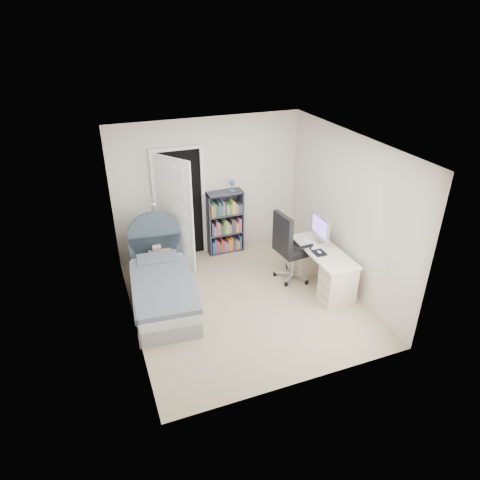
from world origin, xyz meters
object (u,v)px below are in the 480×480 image
object	(u,v)px
floor_lamp	(155,246)
desk	(322,266)
bookcase	(225,224)
office_chair	(290,244)
nightstand	(159,254)
bed	(162,287)

from	to	relation	value
floor_lamp	desk	distance (m)	2.79
floor_lamp	bookcase	bearing A→B (deg)	15.02
bookcase	office_chair	xyz separation A→B (m)	(0.67, -1.31, 0.12)
floor_lamp	office_chair	distance (m)	2.25
bookcase	office_chair	distance (m)	1.47
desk	nightstand	bearing A→B (deg)	151.23
bed	office_chair	size ratio (longest dim) A/B	1.62
nightstand	floor_lamp	distance (m)	0.19
nightstand	office_chair	bearing A→B (deg)	-25.98
bookcase	desk	bearing A→B (deg)	-56.70
bed	floor_lamp	size ratio (longest dim) A/B	1.46
bed	office_chair	world-z (taller)	office_chair
bed	floor_lamp	distance (m)	0.89
nightstand	floor_lamp	bearing A→B (deg)	-154.75
desk	bed	bearing A→B (deg)	169.71
floor_lamp	desk	world-z (taller)	floor_lamp
nightstand	floor_lamp	world-z (taller)	floor_lamp
desk	office_chair	size ratio (longest dim) A/B	1.11
nightstand	bookcase	bearing A→B (deg)	14.58
bed	bookcase	distance (m)	1.90
floor_lamp	office_chair	xyz separation A→B (m)	(2.04, -0.94, 0.12)
bed	office_chair	distance (m)	2.15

